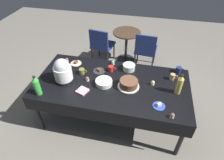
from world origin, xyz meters
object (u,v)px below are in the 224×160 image
cupcake_mint (172,116)px  soda_bottle_ginger_ale (179,85)px  coffee_mug_red (111,69)px  maroon_chair_right (146,49)px  glass_salad_bowl (129,67)px  ceramic_snack_bowl (104,82)px  cupcake_berry (153,83)px  maroon_chair_left (101,44)px  dessert_plate_charcoal (99,71)px  round_cafe_table (126,41)px  frosted_layer_cake (129,84)px  dessert_plate_cream (76,63)px  slow_cooker (63,71)px  potluck_table (112,86)px  coffee_mug_olive (82,71)px  cupcake_lemon (87,79)px  cupcake_rose (113,63)px  cupcake_vanilla (67,60)px  coffee_mug_tan (173,77)px  soda_bottle_lime_soda (37,86)px  dessert_plate_cobalt (159,106)px  coffee_mug_navy (179,70)px

cupcake_mint → soda_bottle_ginger_ale: size_ratio=0.22×
coffee_mug_red → maroon_chair_right: 1.36m
glass_salad_bowl → ceramic_snack_bowl: size_ratio=0.80×
cupcake_berry → maroon_chair_left: (-1.14, 1.42, -0.29)m
glass_salad_bowl → cupcake_mint: bearing=-52.5°
dessert_plate_charcoal → cupcake_berry: bearing=-9.7°
round_cafe_table → soda_bottle_ginger_ale: bearing=-61.2°
frosted_layer_cake → dessert_plate_cream: 0.99m
slow_cooker → dessert_plate_charcoal: 0.56m
potluck_table → coffee_mug_olive: coffee_mug_olive is taller
dessert_plate_cream → cupcake_lemon: bearing=-49.8°
ceramic_snack_bowl → cupcake_mint: 1.02m
cupcake_rose → glass_salad_bowl: bearing=-16.6°
frosted_layer_cake → coffee_mug_red: (-0.32, 0.30, -0.01)m
coffee_mug_olive → dessert_plate_charcoal: bearing=24.3°
soda_bottle_ginger_ale → coffee_mug_olive: bearing=174.7°
cupcake_vanilla → maroon_chair_right: size_ratio=0.08×
cupcake_berry → round_cafe_table: 1.78m
slow_cooker → glass_salad_bowl: (0.88, 0.46, -0.13)m
soda_bottle_ginger_ale → coffee_mug_tan: 0.30m
slow_cooker → ceramic_snack_bowl: (0.58, 0.04, -0.14)m
slow_cooker → soda_bottle_lime_soda: 0.40m
dessert_plate_cream → glass_salad_bowl: bearing=1.5°
ceramic_snack_bowl → coffee_mug_red: 0.33m
dessert_plate_cobalt → cupcake_berry: 0.41m
dessert_plate_charcoal → coffee_mug_tan: bearing=2.2°
cupcake_vanilla → frosted_layer_cake: bearing=-20.0°
ceramic_snack_bowl → cupcake_rose: size_ratio=3.55×
ceramic_snack_bowl → cupcake_lemon: bearing=174.5°
frosted_layer_cake → cupcake_rose: 0.58m
soda_bottle_ginger_ale → coffee_mug_olive: size_ratio=2.50×
cupcake_vanilla → glass_salad_bowl: bearing=0.2°
glass_salad_bowl → soda_bottle_lime_soda: (-1.10, -0.79, 0.09)m
coffee_mug_olive → maroon_chair_right: bearing=57.6°
potluck_table → cupcake_lemon: size_ratio=32.59×
soda_bottle_ginger_ale → coffee_mug_navy: (0.04, 0.47, -0.10)m
cupcake_lemon → coffee_mug_tan: coffee_mug_tan is taller
ceramic_snack_bowl → soda_bottle_ginger_ale: soda_bottle_ginger_ale is taller
glass_salad_bowl → cupcake_berry: glass_salad_bowl is taller
soda_bottle_ginger_ale → maroon_chair_left: bearing=134.1°
maroon_chair_right → cupcake_berry: bearing=-82.8°
glass_salad_bowl → cupcake_rose: bearing=163.4°
dessert_plate_cream → soda_bottle_lime_soda: 0.82m
dessert_plate_charcoal → cupcake_rose: (0.17, 0.22, 0.02)m
soda_bottle_lime_soda → soda_bottle_ginger_ale: (1.82, 0.41, 0.01)m
soda_bottle_lime_soda → cupcake_mint: bearing=-1.2°
dessert_plate_cobalt → dessert_plate_cream: (-1.35, 0.66, -0.00)m
potluck_table → maroon_chair_right: (0.39, 1.51, -0.20)m
slow_cooker → dessert_plate_cobalt: slow_cooker is taller
soda_bottle_lime_soda → dessert_plate_cobalt: bearing=3.9°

